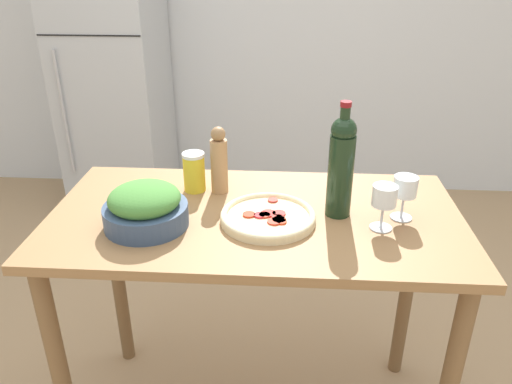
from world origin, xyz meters
name	(u,v)px	position (x,y,z in m)	size (l,w,h in m)	color
wall_back	(277,12)	(0.00, 2.22, 1.30)	(6.40, 0.06, 2.60)	silver
refrigerator	(116,86)	(-1.06, 1.83, 0.86)	(0.62, 0.71, 1.73)	#B7BCC1
prep_counter	(255,251)	(0.00, 0.00, 0.78)	(1.33, 0.69, 0.92)	olive
wine_bottle	(341,165)	(0.26, 0.01, 1.09)	(0.08, 0.08, 0.37)	black
wine_glass_near	(384,198)	(0.39, -0.07, 1.02)	(0.07, 0.07, 0.14)	silver
wine_glass_far	(405,189)	(0.46, 0.00, 1.02)	(0.07, 0.07, 0.14)	silver
pepper_mill	(219,161)	(-0.13, 0.16, 1.03)	(0.06, 0.06, 0.24)	#AD7F51
salad_bowl	(145,207)	(-0.33, -0.10, 0.98)	(0.26, 0.26, 0.14)	#384C6B
homemade_pizza	(268,217)	(0.04, -0.05, 0.93)	(0.30, 0.30, 0.03)	beige
salt_canister	(194,172)	(-0.22, 0.16, 0.99)	(0.08, 0.08, 0.14)	yellow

